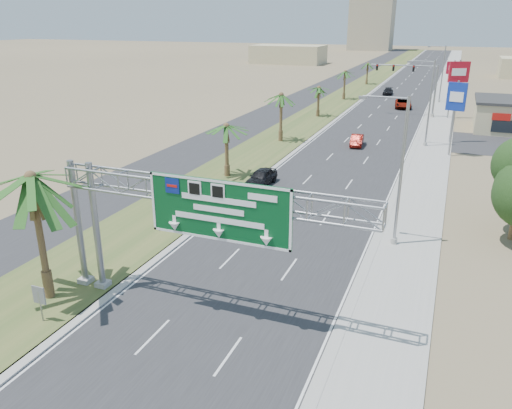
{
  "coord_description": "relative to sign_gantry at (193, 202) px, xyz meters",
  "views": [
    {
      "loc": [
        10.08,
        -10.07,
        14.4
      ],
      "look_at": [
        0.05,
        15.39,
        4.2
      ],
      "focal_mm": 35.0,
      "sensor_mm": 36.0,
      "label": 1
    }
  ],
  "objects": [
    {
      "name": "pole_sign_red_far",
      "position": [
        10.52,
        62.14,
        0.81
      ],
      "size": [
        2.2,
        0.85,
        8.68
      ],
      "color": "gray",
      "rests_on": "ground"
    },
    {
      "name": "streetlight_mid",
      "position": [
        8.36,
        42.07,
        -1.36
      ],
      "size": [
        3.27,
        0.44,
        10.0
      ],
      "color": "gray",
      "rests_on": "ground"
    },
    {
      "name": "sidewalk_right",
      "position": [
        9.56,
        100.07,
        -6.01
      ],
      "size": [
        4.0,
        300.0,
        0.1
      ],
      "primitive_type": "cube",
      "color": "#9E9B93",
      "rests_on": "ground"
    },
    {
      "name": "palm_row_f",
      "position": [
        -8.44,
        100.07,
        -1.35
      ],
      "size": [
        3.99,
        3.99,
        5.75
      ],
      "color": "brown",
      "rests_on": "ground"
    },
    {
      "name": "streetlight_near",
      "position": [
        8.36,
        12.07,
        -1.36
      ],
      "size": [
        3.27,
        0.44,
        10.0
      ],
      "color": "gray",
      "rests_on": "ground"
    },
    {
      "name": "palm_near",
      "position": [
        -8.14,
        -1.93,
        0.87
      ],
      "size": [
        5.7,
        5.7,
        8.35
      ],
      "color": "brown",
      "rests_on": "ground"
    },
    {
      "name": "sign_gantry",
      "position": [
        0.0,
        0.0,
        0.0
      ],
      "size": [
        16.75,
        1.24,
        7.5
      ],
      "color": "gray",
      "rests_on": "ground"
    },
    {
      "name": "car_mid_lane",
      "position": [
        0.85,
        39.29,
        -5.39
      ],
      "size": [
        1.81,
        4.15,
        1.33
      ],
      "primitive_type": "imported",
      "rotation": [
        0.0,
        0.0,
        0.1
      ],
      "color": "#6A0F09",
      "rests_on": "ground"
    },
    {
      "name": "car_right_lane",
      "position": [
        3.06,
        69.43,
        -5.27
      ],
      "size": [
        3.28,
        5.96,
        1.58
      ],
      "primitive_type": "imported",
      "rotation": [
        0.0,
        0.0,
        0.12
      ],
      "color": "gray",
      "rests_on": "ground"
    },
    {
      "name": "pole_sign_blue",
      "position": [
        11.34,
        38.36,
        0.14
      ],
      "size": [
        2.01,
        0.76,
        8.26
      ],
      "color": "gray",
      "rests_on": "ground"
    },
    {
      "name": "tower_distant",
      "position": [
        -30.94,
        240.07,
        11.44
      ],
      "size": [
        20.0,
        16.0,
        35.0
      ],
      "primitive_type": "cube",
      "color": "tan",
      "rests_on": "ground"
    },
    {
      "name": "median_signback_a",
      "position": [
        -6.74,
        -3.93,
        -4.61
      ],
      "size": [
        0.75,
        0.08,
        2.08
      ],
      "color": "gray",
      "rests_on": "ground"
    },
    {
      "name": "palm_row_e",
      "position": [
        -8.44,
        75.07,
        -0.97
      ],
      "size": [
        3.99,
        3.99,
        6.15
      ],
      "color": "brown",
      "rests_on": "ground"
    },
    {
      "name": "palm_row_d",
      "position": [
        -8.44,
        56.07,
        -1.64
      ],
      "size": [
        3.99,
        3.99,
        5.45
      ],
      "color": "brown",
      "rests_on": "ground"
    },
    {
      "name": "signal_mast",
      "position": [
        6.23,
        62.05,
        -1.21
      ],
      "size": [
        10.28,
        0.71,
        8.0
      ],
      "color": "gray",
      "rests_on": "ground"
    },
    {
      "name": "car_far",
      "position": [
        -1.53,
        84.97,
        -5.41
      ],
      "size": [
        2.0,
        4.54,
        1.3
      ],
      "primitive_type": "imported",
      "rotation": [
        0.0,
        0.0,
        0.04
      ],
      "color": "black",
      "rests_on": "ground"
    },
    {
      "name": "car_left_lane",
      "position": [
        -4.44,
        20.88,
        -5.3
      ],
      "size": [
        2.0,
        4.51,
        1.51
      ],
      "primitive_type": "imported",
      "rotation": [
        0.0,
        0.0,
        -0.05
      ],
      "color": "black",
      "rests_on": "ground"
    },
    {
      "name": "palm_row_b",
      "position": [
        -8.44,
        22.07,
        -1.16
      ],
      "size": [
        3.99,
        3.99,
        5.95
      ],
      "color": "brown",
      "rests_on": "ground"
    },
    {
      "name": "median_grass",
      "position": [
        -8.94,
        100.07,
        -6.0
      ],
      "size": [
        7.0,
        300.0,
        0.12
      ],
      "primitive_type": "cube",
      "color": "#3D5425",
      "rests_on": "ground"
    },
    {
      "name": "building_distant_left",
      "position": [
        -43.94,
        150.07,
        -3.06
      ],
      "size": [
        24.0,
        14.0,
        6.0
      ],
      "primitive_type": "cube",
      "color": "#C5B685",
      "rests_on": "ground"
    },
    {
      "name": "palm_row_c",
      "position": [
        -8.44,
        38.07,
        -0.39
      ],
      "size": [
        3.99,
        3.99,
        6.75
      ],
      "color": "brown",
      "rests_on": "ground"
    },
    {
      "name": "pole_sign_red_near",
      "position": [
        11.25,
        45.2,
        1.83
      ],
      "size": [
        2.34,
        1.18,
        9.93
      ],
      "color": "gray",
      "rests_on": "ground"
    },
    {
      "name": "opposing_road",
      "position": [
        -15.94,
        100.07,
        -6.05
      ],
      "size": [
        8.0,
        300.0,
        0.02
      ],
      "primitive_type": "cube",
      "color": "#28282B",
      "rests_on": "ground"
    },
    {
      "name": "road",
      "position": [
        1.06,
        100.07,
        -6.05
      ],
      "size": [
        12.0,
        300.0,
        0.02
      ],
      "primitive_type": "cube",
      "color": "#28282B",
      "rests_on": "ground"
    },
    {
      "name": "median_signback_b",
      "position": [
        -7.44,
        8.07,
        -4.61
      ],
      "size": [
        0.75,
        0.08,
        2.08
      ],
      "color": "gray",
      "rests_on": "ground"
    },
    {
      "name": "streetlight_far",
      "position": [
        8.36,
        78.07,
        -1.36
      ],
      "size": [
        3.27,
        0.44,
        10.0
      ],
      "color": "gray",
      "rests_on": "ground"
    }
  ]
}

